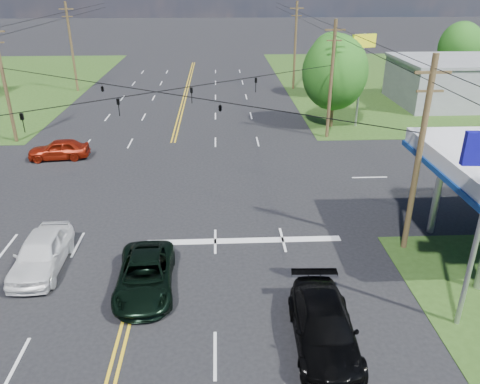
{
  "coord_description": "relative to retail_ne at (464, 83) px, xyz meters",
  "views": [
    {
      "loc": [
        3.79,
        -16.86,
        12.39
      ],
      "look_at": [
        4.87,
        6.0,
        1.87
      ],
      "focal_mm": 35.0,
      "sensor_mm": 36.0,
      "label": 1
    }
  ],
  "objects": [
    {
      "name": "pickup_dkgreen",
      "position": [
        -29.5,
        -31.9,
        -1.48
      ],
      "size": [
        2.63,
        5.26,
        1.43
      ],
      "primitive_type": "imported",
      "rotation": [
        0.0,
        0.0,
        0.05
      ],
      "color": "black",
      "rests_on": "ground"
    },
    {
      "name": "span_wire_signals",
      "position": [
        -30.0,
        -20.0,
        3.8
      ],
      "size": [
        26.0,
        18.0,
        1.13
      ],
      "color": "black",
      "rests_on": "ground"
    },
    {
      "name": "power_lines",
      "position": [
        -30.0,
        -22.0,
        6.4
      ],
      "size": [
        26.04,
        100.0,
        0.64
      ],
      "color": "black",
      "rests_on": "ground"
    },
    {
      "name": "tree_right_b",
      "position": [
        -13.5,
        4.0,
        2.02
      ],
      "size": [
        4.94,
        4.94,
        7.09
      ],
      "color": "#45331D",
      "rests_on": "ground"
    },
    {
      "name": "tree_far_r",
      "position": [
        4.0,
        10.0,
        2.34
      ],
      "size": [
        5.32,
        5.32,
        7.63
      ],
      "color": "#45331D",
      "rests_on": "ground"
    },
    {
      "name": "pole_left_far",
      "position": [
        -43.0,
        8.0,
        2.97
      ],
      "size": [
        1.6,
        0.28,
        10.0
      ],
      "color": "#45331D",
      "rests_on": "ground"
    },
    {
      "name": "retail_ne",
      "position": [
        0.0,
        0.0,
        0.0
      ],
      "size": [
        14.0,
        10.0,
        4.4
      ],
      "primitive_type": "cube",
      "color": "slate",
      "rests_on": "ground"
    },
    {
      "name": "tree_right_a",
      "position": [
        -16.0,
        -8.0,
        2.67
      ],
      "size": [
        5.7,
        5.7,
        8.18
      ],
      "color": "#45331D",
      "rests_on": "ground"
    },
    {
      "name": "polesign_ne",
      "position": [
        -13.7,
        -7.98,
        4.11
      ],
      "size": [
        2.19,
        0.92,
        8.09
      ],
      "color": "#A5A5AA",
      "rests_on": "ground"
    },
    {
      "name": "pole_nw",
      "position": [
        -43.0,
        -11.0,
        2.72
      ],
      "size": [
        1.6,
        0.28,
        9.5
      ],
      "color": "#45331D",
      "rests_on": "ground"
    },
    {
      "name": "sedan_red",
      "position": [
        -38.15,
        -15.3,
        -1.45
      ],
      "size": [
        4.53,
        2.19,
        1.49
      ],
      "primitive_type": "imported",
      "rotation": [
        0.0,
        0.0,
        -1.47
      ],
      "color": "maroon",
      "rests_on": "ground"
    },
    {
      "name": "pole_se",
      "position": [
        -17.0,
        -29.0,
        2.72
      ],
      "size": [
        1.6,
        0.28,
        9.5
      ],
      "color": "#45331D",
      "rests_on": "ground"
    },
    {
      "name": "pole_right_far",
      "position": [
        -17.0,
        8.0,
        2.97
      ],
      "size": [
        1.6,
        0.28,
        10.0
      ],
      "color": "#45331D",
      "rests_on": "ground"
    },
    {
      "name": "pickup_white",
      "position": [
        -34.5,
        -30.05,
        -1.36
      ],
      "size": [
        2.05,
        4.97,
        1.69
      ],
      "primitive_type": "imported",
      "rotation": [
        0.0,
        0.0,
        0.01
      ],
      "color": "white",
      "rests_on": "ground"
    },
    {
      "name": "stop_bar",
      "position": [
        -25.0,
        -28.0,
        -2.2
      ],
      "size": [
        10.0,
        0.5,
        0.02
      ],
      "primitive_type": "cube",
      "color": "silver",
      "rests_on": "ground"
    },
    {
      "name": "ground",
      "position": [
        -30.0,
        -20.0,
        -2.2
      ],
      "size": [
        280.0,
        280.0,
        0.0
      ],
      "primitive_type": "plane",
      "color": "black",
      "rests_on": "ground"
    },
    {
      "name": "pole_ne",
      "position": [
        -17.0,
        -11.0,
        2.72
      ],
      "size": [
        1.6,
        0.28,
        9.5
      ],
      "color": "#45331D",
      "rests_on": "ground"
    },
    {
      "name": "suv_black",
      "position": [
        -22.51,
        -35.62,
        -1.41
      ],
      "size": [
        2.42,
        5.55,
        1.59
      ],
      "primitive_type": "imported",
      "rotation": [
        0.0,
        0.0,
        -0.04
      ],
      "color": "black",
      "rests_on": "ground"
    },
    {
      "name": "grass_ne",
      "position": [
        5.0,
        12.0,
        -2.2
      ],
      "size": [
        46.0,
        48.0,
        0.03
      ],
      "primitive_type": "cube",
      "color": "#274415",
      "rests_on": "ground"
    }
  ]
}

